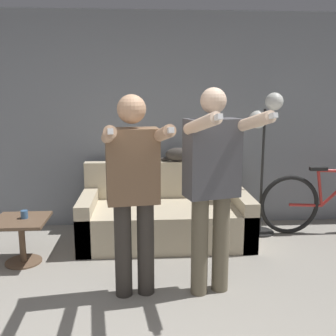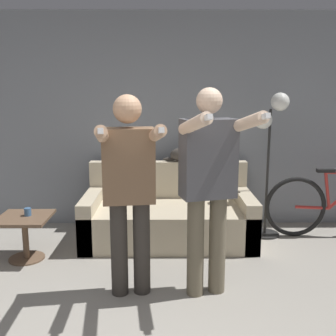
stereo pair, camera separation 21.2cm
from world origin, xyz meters
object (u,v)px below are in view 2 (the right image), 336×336
(couch, at_px, (169,217))
(floor_lamp, at_px, (270,130))
(person_right, at_px, (209,179))
(person_left, at_px, (129,183))
(cup, at_px, (28,212))
(cat, at_px, (184,154))
(side_table, at_px, (25,228))

(couch, distance_m, floor_lamp, 1.51)
(couch, height_order, person_right, person_right)
(person_left, bearing_deg, floor_lamp, 35.30)
(floor_lamp, xyz_separation_m, cup, (-2.55, -0.64, -0.76))
(couch, relative_size, cat, 4.56)
(couch, bearing_deg, cat, 62.41)
(couch, distance_m, person_left, 1.45)
(cat, relative_size, cup, 5.27)
(couch, bearing_deg, side_table, -159.60)
(cat, xyz_separation_m, side_table, (-1.62, -0.89, -0.61))
(person_left, height_order, cup, person_left)
(person_left, bearing_deg, person_right, -7.47)
(person_right, xyz_separation_m, side_table, (-1.75, 0.70, -0.66))
(person_left, relative_size, cat, 4.01)
(person_left, distance_m, side_table, 1.46)
(cup, bearing_deg, cat, 28.38)
(couch, xyz_separation_m, floor_lamp, (1.15, 0.13, 0.98))
(person_left, height_order, floor_lamp, floor_lamp)
(person_left, height_order, person_right, person_right)
(couch, distance_m, cat, 0.78)
(person_right, bearing_deg, person_left, 165.18)
(person_left, bearing_deg, cup, 138.76)
(side_table, height_order, cup, cup)
(floor_lamp, height_order, cup, floor_lamp)
(cat, bearing_deg, cup, -151.62)
(couch, relative_size, floor_lamp, 1.13)
(person_left, height_order, side_table, person_left)
(person_left, xyz_separation_m, cup, (-1.09, 0.72, -0.47))
(cat, xyz_separation_m, cup, (-1.59, -0.86, -0.44))
(cat, bearing_deg, person_right, -85.42)
(cat, relative_size, side_table, 0.82)
(side_table, distance_m, cup, 0.17)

